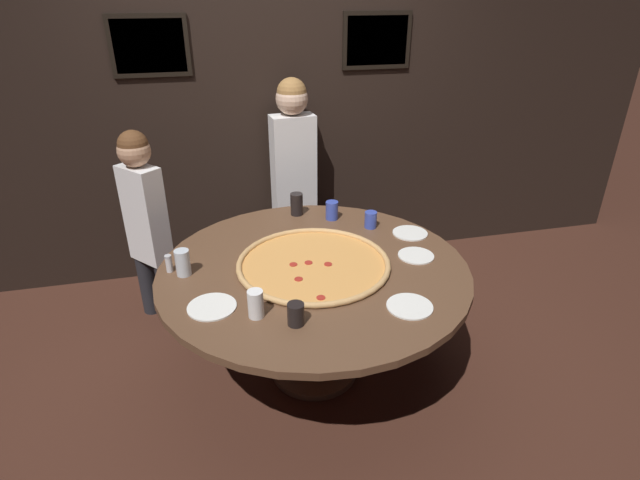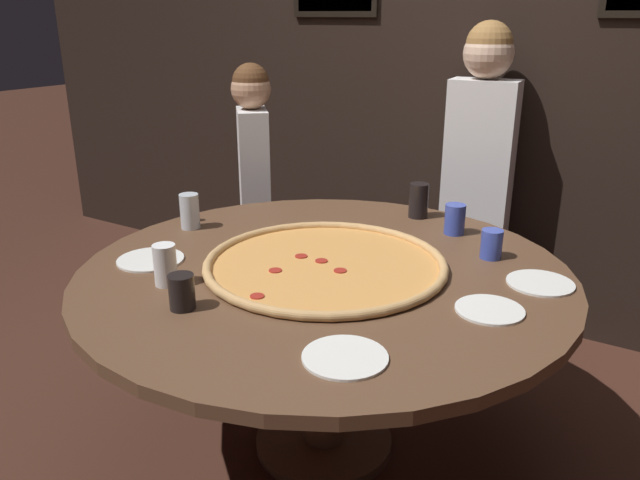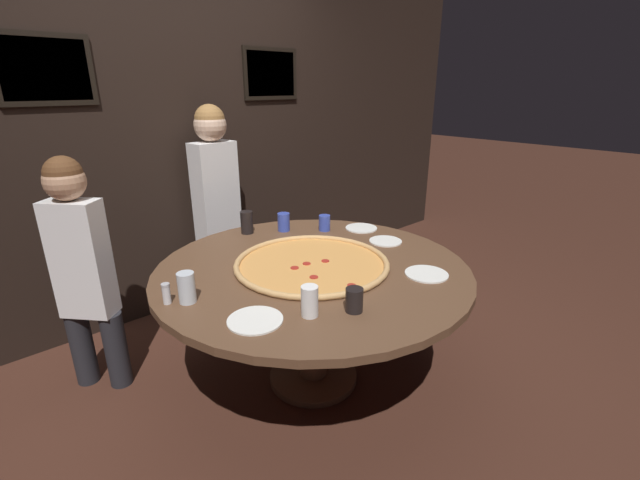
{
  "view_description": "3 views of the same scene",
  "coord_description": "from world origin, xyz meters",
  "views": [
    {
      "loc": [
        -0.51,
        -2.31,
        2.11
      ],
      "look_at": [
        0.03,
        -0.0,
        0.9
      ],
      "focal_mm": 28.0,
      "sensor_mm": 36.0,
      "label": 1
    },
    {
      "loc": [
        1.04,
        -1.7,
        1.57
      ],
      "look_at": [
        -0.01,
        -0.01,
        0.84
      ],
      "focal_mm": 35.0,
      "sensor_mm": 36.0,
      "label": 2
    },
    {
      "loc": [
        -1.41,
        -1.6,
        1.67
      ],
      "look_at": [
        -0.02,
        -0.08,
        0.92
      ],
      "focal_mm": 24.0,
      "sensor_mm": 36.0,
      "label": 3
    }
  ],
  "objects": [
    {
      "name": "giant_pizza",
      "position": [
        -0.0,
        0.01,
        0.75
      ],
      "size": [
        0.84,
        0.84,
        0.03
      ],
      "color": "#E0994C",
      "rests_on": "dining_table"
    },
    {
      "name": "ground_plane",
      "position": [
        0.0,
        0.0,
        0.0
      ],
      "size": [
        24.0,
        24.0,
        0.0
      ],
      "primitive_type": "plane",
      "color": "#422319"
    },
    {
      "name": "drink_cup_front_edge",
      "position": [
        -0.36,
        -0.39,
        0.81
      ],
      "size": [
        0.07,
        0.07,
        0.14
      ],
      "primitive_type": "cylinder",
      "color": "white",
      "rests_on": "dining_table"
    },
    {
      "name": "condiment_shaker",
      "position": [
        -0.76,
        0.13,
        0.79
      ],
      "size": [
        0.04,
        0.04,
        0.1
      ],
      "color": "silver",
      "rests_on": "dining_table"
    },
    {
      "name": "white_plate_far_back",
      "position": [
        0.36,
        -0.49,
        0.74
      ],
      "size": [
        0.22,
        0.22,
        0.01
      ],
      "primitive_type": "cylinder",
      "color": "white",
      "rests_on": "dining_table"
    },
    {
      "name": "dining_table",
      "position": [
        0.0,
        0.0,
        0.62
      ],
      "size": [
        1.7,
        1.7,
        0.74
      ],
      "color": "brown",
      "rests_on": "ground_plane"
    },
    {
      "name": "drink_cup_far_left",
      "position": [
        0.04,
        0.7,
        0.81
      ],
      "size": [
        0.08,
        0.08,
        0.15
      ],
      "primitive_type": "cylinder",
      "color": "black",
      "rests_on": "dining_table"
    },
    {
      "name": "diner_centre_back",
      "position": [
        0.12,
        1.24,
        0.87
      ],
      "size": [
        0.39,
        0.23,
        1.54
      ],
      "rotation": [
        0.0,
        0.0,
        -3.04
      ],
      "color": "#232328",
      "rests_on": "ground_plane"
    },
    {
      "name": "drink_cup_centre_back",
      "position": [
        -0.69,
        0.08,
        0.81
      ],
      "size": [
        0.08,
        0.08,
        0.14
      ],
      "primitive_type": "cylinder",
      "color": "silver",
      "rests_on": "dining_table"
    },
    {
      "name": "drink_cup_near_right",
      "position": [
        0.46,
        0.4,
        0.79
      ],
      "size": [
        0.08,
        0.08,
        0.11
      ],
      "primitive_type": "cylinder",
      "color": "#384CB7",
      "rests_on": "dining_table"
    },
    {
      "name": "drink_cup_beside_pizza",
      "position": [
        -0.19,
        -0.49,
        0.79
      ],
      "size": [
        0.08,
        0.08,
        0.11
      ],
      "primitive_type": "cylinder",
      "color": "black",
      "rests_on": "dining_table"
    },
    {
      "name": "drink_cup_far_right",
      "position": [
        0.25,
        0.58,
        0.8
      ],
      "size": [
        0.08,
        0.08,
        0.12
      ],
      "primitive_type": "cylinder",
      "color": "#384CB7",
      "rests_on": "dining_table"
    },
    {
      "name": "back_wall",
      "position": [
        0.0,
        1.45,
        1.3
      ],
      "size": [
        6.4,
        0.08,
        2.6
      ],
      "color": "black",
      "rests_on": "ground_plane"
    },
    {
      "name": "white_plate_right_side",
      "position": [
        0.59,
        -0.02,
        0.74
      ],
      "size": [
        0.2,
        0.2,
        0.01
      ],
      "primitive_type": "cylinder",
      "color": "white",
      "rests_on": "dining_table"
    },
    {
      "name": "diner_side_right",
      "position": [
        -0.93,
        0.82,
        0.76
      ],
      "size": [
        0.31,
        0.33,
        1.34
      ],
      "rotation": [
        0.0,
        0.0,
        2.29
      ],
      "color": "#232328",
      "rests_on": "ground_plane"
    },
    {
      "name": "white_plate_beside_cup",
      "position": [
        -0.56,
        -0.27,
        0.74
      ],
      "size": [
        0.24,
        0.24,
        0.01
      ],
      "primitive_type": "cylinder",
      "color": "white",
      "rests_on": "dining_table"
    },
    {
      "name": "white_plate_left_side",
      "position": [
        0.67,
        0.25,
        0.74
      ],
      "size": [
        0.22,
        0.22,
        0.01
      ],
      "primitive_type": "cylinder",
      "color": "white",
      "rests_on": "dining_table"
    }
  ]
}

